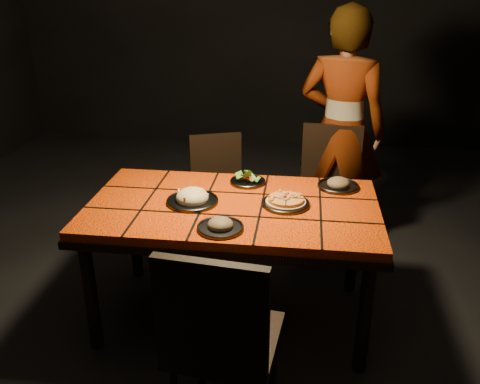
# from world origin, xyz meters

# --- Properties ---
(room_shell) EXTENTS (6.04, 7.04, 3.08)m
(room_shell) POSITION_xyz_m (0.00, 0.00, 1.50)
(room_shell) COLOR black
(room_shell) RESTS_ON ground
(dining_table) EXTENTS (1.62, 0.92, 0.75)m
(dining_table) POSITION_xyz_m (0.00, 0.00, 0.67)
(dining_table) COLOR #FF4808
(dining_table) RESTS_ON ground
(chair_near) EXTENTS (0.49, 0.49, 0.98)m
(chair_near) POSITION_xyz_m (0.07, -0.89, 0.56)
(chair_near) COLOR black
(chair_near) RESTS_ON ground
(chair_far_left) EXTENTS (0.49, 0.49, 0.85)m
(chair_far_left) POSITION_xyz_m (-0.24, 0.88, 0.49)
(chair_far_left) COLOR black
(chair_far_left) RESTS_ON ground
(chair_far_right) EXTENTS (0.45, 0.45, 0.94)m
(chair_far_right) POSITION_xyz_m (0.57, 0.90, 0.54)
(chair_far_right) COLOR black
(chair_far_right) RESTS_ON ground
(diner) EXTENTS (0.74, 0.59, 1.75)m
(diner) POSITION_xyz_m (0.64, 1.09, 0.88)
(diner) COLOR brown
(diner) RESTS_ON ground
(plate_pizza) EXTENTS (0.26, 0.26, 0.04)m
(plate_pizza) POSITION_xyz_m (0.29, 0.02, 0.77)
(plate_pizza) COLOR #36363B
(plate_pizza) RESTS_ON dining_table
(plate_pasta) EXTENTS (0.29, 0.29, 0.10)m
(plate_pasta) POSITION_xyz_m (-0.23, -0.01, 0.77)
(plate_pasta) COLOR #36363B
(plate_pasta) RESTS_ON dining_table
(plate_salad) EXTENTS (0.22, 0.22, 0.07)m
(plate_salad) POSITION_xyz_m (0.05, 0.31, 0.78)
(plate_salad) COLOR #36363B
(plate_salad) RESTS_ON dining_table
(plate_mushroom_a) EXTENTS (0.24, 0.24, 0.08)m
(plate_mushroom_a) POSITION_xyz_m (-0.02, -0.31, 0.77)
(plate_mushroom_a) COLOR #36363B
(plate_mushroom_a) RESTS_ON dining_table
(plate_mushroom_b) EXTENTS (0.25, 0.25, 0.08)m
(plate_mushroom_b) POSITION_xyz_m (0.59, 0.31, 0.77)
(plate_mushroom_b) COLOR #36363B
(plate_mushroom_b) RESTS_ON dining_table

